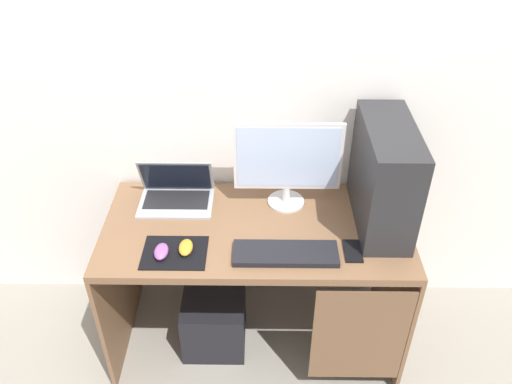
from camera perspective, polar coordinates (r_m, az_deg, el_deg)
ground_plane at (r=2.76m, az=-0.00°, el=-15.32°), size 8.00×8.00×0.00m
wall_back at (r=2.24m, az=0.17°, el=13.75°), size 4.00×0.05×2.60m
desk at (r=2.33m, az=0.41°, el=-6.77°), size 1.32×0.63×0.72m
pc_tower at (r=2.21m, az=13.88°, el=1.71°), size 0.20×0.50×0.45m
monitor at (r=2.24m, az=3.49°, el=3.23°), size 0.46×0.16×0.41m
laptop at (r=2.38m, az=-8.74°, el=-0.17°), size 0.33×0.22×0.21m
keyboard at (r=2.09m, az=3.27°, el=-6.75°), size 0.42×0.14×0.02m
mousepad at (r=2.13m, az=-8.91°, el=-6.59°), size 0.26×0.20×0.00m
mouse_left at (r=2.12m, az=-7.71°, el=-6.05°), size 0.06×0.10×0.03m
mouse_right at (r=2.12m, az=-10.35°, el=-6.44°), size 0.06×0.10×0.03m
cell_phone at (r=2.15m, az=10.55°, el=-6.38°), size 0.07×0.13×0.01m
subwoofer at (r=2.63m, az=-4.57°, el=-13.84°), size 0.30×0.30×0.30m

